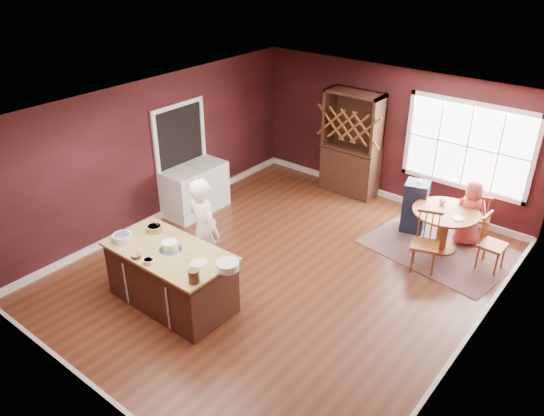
{
  "coord_description": "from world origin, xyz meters",
  "views": [
    {
      "loc": [
        4.34,
        -5.73,
        4.98
      ],
      "look_at": [
        -0.3,
        0.07,
        1.05
      ],
      "focal_mm": 35.0,
      "sensor_mm": 36.0,
      "label": 1
    }
  ],
  "objects_px": {
    "kitchen_island": "(172,278)",
    "washer": "(183,195)",
    "chair_south": "(425,243)",
    "chair_north": "(478,215)",
    "seated_woman": "(470,213)",
    "hutch": "(352,144)",
    "layer_cake": "(170,246)",
    "chair_east": "(493,243)",
    "toddler": "(415,189)",
    "dining_table": "(444,222)",
    "high_chair": "(415,206)",
    "dryer": "(207,184)",
    "baker": "(204,231)"
  },
  "relations": [
    {
      "from": "seated_woman",
      "to": "dryer",
      "type": "relative_size",
      "value": 1.29
    },
    {
      "from": "kitchen_island",
      "to": "toddler",
      "type": "height_order",
      "value": "toddler"
    },
    {
      "from": "seated_woman",
      "to": "chair_east",
      "type": "bearing_deg",
      "value": 109.77
    },
    {
      "from": "layer_cake",
      "to": "chair_east",
      "type": "height_order",
      "value": "layer_cake"
    },
    {
      "from": "dryer",
      "to": "toddler",
      "type": "bearing_deg",
      "value": 25.2
    },
    {
      "from": "dining_table",
      "to": "high_chair",
      "type": "height_order",
      "value": "high_chair"
    },
    {
      "from": "hutch",
      "to": "washer",
      "type": "distance_m",
      "value": 3.55
    },
    {
      "from": "layer_cake",
      "to": "chair_east",
      "type": "bearing_deg",
      "value": 48.8
    },
    {
      "from": "kitchen_island",
      "to": "chair_north",
      "type": "relative_size",
      "value": 2.06
    },
    {
      "from": "dining_table",
      "to": "high_chair",
      "type": "xyz_separation_m",
      "value": [
        -0.68,
        0.31,
        -0.03
      ]
    },
    {
      "from": "washer",
      "to": "dryer",
      "type": "height_order",
      "value": "washer"
    },
    {
      "from": "kitchen_island",
      "to": "washer",
      "type": "height_order",
      "value": "washer"
    },
    {
      "from": "dining_table",
      "to": "high_chair",
      "type": "distance_m",
      "value": 0.75
    },
    {
      "from": "baker",
      "to": "chair_east",
      "type": "xyz_separation_m",
      "value": [
        3.41,
        3.13,
        -0.4
      ]
    },
    {
      "from": "layer_cake",
      "to": "seated_woman",
      "type": "relative_size",
      "value": 0.27
    },
    {
      "from": "chair_south",
      "to": "chair_north",
      "type": "distance_m",
      "value": 1.56
    },
    {
      "from": "toddler",
      "to": "washer",
      "type": "xyz_separation_m",
      "value": [
        -3.6,
        -2.34,
        -0.34
      ]
    },
    {
      "from": "baker",
      "to": "toddler",
      "type": "bearing_deg",
      "value": -107.11
    },
    {
      "from": "baker",
      "to": "chair_south",
      "type": "distance_m",
      "value": 3.54
    },
    {
      "from": "seated_woman",
      "to": "washer",
      "type": "bearing_deg",
      "value": -0.02
    },
    {
      "from": "chair_east",
      "to": "dining_table",
      "type": "bearing_deg",
      "value": 88.16
    },
    {
      "from": "toddler",
      "to": "hutch",
      "type": "bearing_deg",
      "value": 160.5
    },
    {
      "from": "hutch",
      "to": "chair_east",
      "type": "bearing_deg",
      "value": -17.14
    },
    {
      "from": "chair_east",
      "to": "high_chair",
      "type": "distance_m",
      "value": 1.59
    },
    {
      "from": "kitchen_island",
      "to": "seated_woman",
      "type": "bearing_deg",
      "value": 57.86
    },
    {
      "from": "kitchen_island",
      "to": "chair_north",
      "type": "height_order",
      "value": "chair_north"
    },
    {
      "from": "kitchen_island",
      "to": "baker",
      "type": "distance_m",
      "value": 0.86
    },
    {
      "from": "high_chair",
      "to": "washer",
      "type": "xyz_separation_m",
      "value": [
        -3.67,
        -2.3,
        -0.03
      ]
    },
    {
      "from": "layer_cake",
      "to": "toddler",
      "type": "xyz_separation_m",
      "value": [
        1.75,
        4.26,
        -0.18
      ]
    },
    {
      "from": "kitchen_island",
      "to": "baker",
      "type": "height_order",
      "value": "baker"
    },
    {
      "from": "seated_woman",
      "to": "hutch",
      "type": "height_order",
      "value": "hutch"
    },
    {
      "from": "dining_table",
      "to": "chair_east",
      "type": "distance_m",
      "value": 0.87
    },
    {
      "from": "layer_cake",
      "to": "chair_east",
      "type": "xyz_separation_m",
      "value": [
        3.36,
        3.84,
        -0.5
      ]
    },
    {
      "from": "dining_table",
      "to": "high_chair",
      "type": "bearing_deg",
      "value": 155.55
    },
    {
      "from": "dining_table",
      "to": "seated_woman",
      "type": "relative_size",
      "value": 0.92
    },
    {
      "from": "hutch",
      "to": "chair_north",
      "type": "bearing_deg",
      "value": -4.31
    },
    {
      "from": "toddler",
      "to": "dryer",
      "type": "distance_m",
      "value": 4.0
    },
    {
      "from": "chair_east",
      "to": "toddler",
      "type": "height_order",
      "value": "chair_east"
    },
    {
      "from": "kitchen_island",
      "to": "chair_east",
      "type": "height_order",
      "value": "chair_east"
    },
    {
      "from": "washer",
      "to": "chair_south",
      "type": "bearing_deg",
      "value": 15.32
    },
    {
      "from": "dining_table",
      "to": "dryer",
      "type": "distance_m",
      "value": 4.56
    },
    {
      "from": "dining_table",
      "to": "seated_woman",
      "type": "xyz_separation_m",
      "value": [
        0.26,
        0.48,
        0.07
      ]
    },
    {
      "from": "hutch",
      "to": "dining_table",
      "type": "bearing_deg",
      "value": -21.23
    },
    {
      "from": "baker",
      "to": "chair_east",
      "type": "relative_size",
      "value": 1.83
    },
    {
      "from": "chair_south",
      "to": "hutch",
      "type": "xyz_separation_m",
      "value": [
        -2.47,
        1.74,
        0.58
      ]
    },
    {
      "from": "dryer",
      "to": "chair_east",
      "type": "bearing_deg",
      "value": 13.74
    },
    {
      "from": "chair_east",
      "to": "high_chair",
      "type": "xyz_separation_m",
      "value": [
        -1.55,
        0.38,
        0.02
      ]
    },
    {
      "from": "hutch",
      "to": "dryer",
      "type": "height_order",
      "value": "hutch"
    },
    {
      "from": "dining_table",
      "to": "washer",
      "type": "distance_m",
      "value": 4.79
    },
    {
      "from": "high_chair",
      "to": "kitchen_island",
      "type": "bearing_deg",
      "value": -128.52
    }
  ]
}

